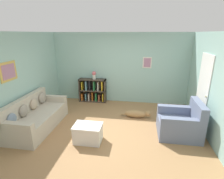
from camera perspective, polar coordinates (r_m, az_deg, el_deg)
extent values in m
plane|color=#997047|center=(4.98, -0.74, -13.01)|extent=(14.00, 14.00, 0.00)
cube|color=#93BCB2|center=(6.62, 2.52, 6.93)|extent=(5.60, 0.10, 2.60)
cube|color=silver|center=(6.48, 11.41, 8.61)|extent=(0.32, 0.02, 0.40)
cube|color=#A37089|center=(6.47, 11.41, 8.59)|extent=(0.24, 0.01, 0.32)
cube|color=#93BCB2|center=(5.48, -28.13, 2.50)|extent=(0.10, 5.00, 2.60)
cube|color=gold|center=(5.07, -30.78, 5.07)|extent=(0.02, 0.56, 0.48)
cube|color=#A37089|center=(5.06, -30.67, 5.07)|extent=(0.01, 0.44, 0.36)
cube|color=#93BCB2|center=(4.75, 31.11, -0.07)|extent=(0.10, 5.00, 2.60)
cube|color=white|center=(5.43, 27.45, -0.55)|extent=(0.02, 0.84, 2.05)
sphere|color=tan|center=(5.12, 28.32, -2.03)|extent=(0.05, 0.05, 0.05)
cube|color=#B7AD99|center=(5.39, -22.76, -9.26)|extent=(0.88, 1.97, 0.45)
cube|color=#B7AD99|center=(5.41, -26.58, -4.54)|extent=(0.16, 1.97, 0.44)
cube|color=#B7AD99|center=(4.60, -29.09, -10.52)|extent=(0.88, 0.16, 0.19)
cube|color=#B7AD99|center=(5.98, -18.70, -2.77)|extent=(0.88, 0.16, 0.19)
ellipsoid|color=slate|center=(4.87, -29.91, -8.41)|extent=(0.14, 0.29, 0.29)
ellipsoid|color=gray|center=(5.19, -26.84, -6.19)|extent=(0.14, 0.32, 0.32)
ellipsoid|color=tan|center=(5.54, -24.14, -4.39)|extent=(0.14, 0.31, 0.31)
ellipsoid|color=gray|center=(5.89, -21.79, -2.60)|extent=(0.14, 0.35, 0.35)
cube|color=#42382D|center=(6.95, -10.32, -0.05)|extent=(0.04, 0.31, 0.90)
cube|color=#42382D|center=(6.70, -2.22, -0.46)|extent=(0.04, 0.31, 0.90)
cube|color=#42382D|center=(6.94, -6.04, 0.11)|extent=(1.04, 0.02, 0.90)
cube|color=#42382D|center=(6.95, -6.22, -3.63)|extent=(1.04, 0.31, 0.04)
cube|color=#42382D|center=(6.81, -6.35, -0.25)|extent=(1.04, 0.31, 0.04)
cube|color=#42382D|center=(6.69, -6.47, 3.25)|extent=(1.04, 0.31, 0.04)
cube|color=orange|center=(7.01, -9.62, -2.32)|extent=(0.04, 0.23, 0.29)
cube|color=gold|center=(6.86, -9.63, 1.24)|extent=(0.03, 0.23, 0.30)
cube|color=#60939E|center=(6.97, -8.42, -2.38)|extent=(0.03, 0.23, 0.29)
cube|color=#60939E|center=(6.81, -8.32, 1.39)|extent=(0.05, 0.23, 0.36)
cube|color=silver|center=(6.93, -7.43, -2.42)|extent=(0.03, 0.23, 0.30)
cube|color=black|center=(6.76, -7.16, 1.39)|extent=(0.05, 0.23, 0.37)
cube|color=orange|center=(6.88, -6.28, -2.24)|extent=(0.03, 0.23, 0.37)
cube|color=#287A3D|center=(6.72, -5.78, 1.26)|extent=(0.04, 0.23, 0.35)
cube|color=#287A3D|center=(6.85, -5.12, -2.43)|extent=(0.04, 0.23, 0.33)
cube|color=silver|center=(6.69, -4.48, 1.11)|extent=(0.03, 0.23, 0.33)
cube|color=brown|center=(6.83, -4.11, -2.72)|extent=(0.05, 0.23, 0.28)
cube|color=gold|center=(6.65, -3.17, 1.25)|extent=(0.04, 0.23, 0.38)
cube|color=gold|center=(6.79, -2.87, -2.57)|extent=(0.04, 0.23, 0.33)
cube|color=slate|center=(4.99, 20.77, -11.35)|extent=(1.03, 0.94, 0.43)
cube|color=slate|center=(4.91, 26.27, -6.55)|extent=(0.18, 0.94, 0.50)
cube|color=slate|center=(4.52, 22.15, -10.06)|extent=(1.03, 0.18, 0.22)
cube|color=slate|center=(5.19, 20.37, -6.18)|extent=(1.03, 0.18, 0.22)
cube|color=silver|center=(4.45, -7.84, -13.97)|extent=(0.66, 0.45, 0.44)
cube|color=white|center=(4.34, -7.96, -11.65)|extent=(0.68, 0.47, 0.03)
ellipsoid|color=#9E7A4C|center=(5.63, 7.77, -7.88)|extent=(0.69, 0.22, 0.24)
sphere|color=#9E7A4C|center=(5.63, 11.76, -7.74)|extent=(0.17, 0.17, 0.17)
ellipsoid|color=#9E7A4C|center=(5.71, 3.78, -8.05)|extent=(0.20, 0.05, 0.05)
cylinder|color=silver|center=(6.65, -5.88, 4.06)|extent=(0.12, 0.12, 0.16)
sphere|color=#E06B70|center=(6.61, -5.92, 5.29)|extent=(0.15, 0.15, 0.15)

